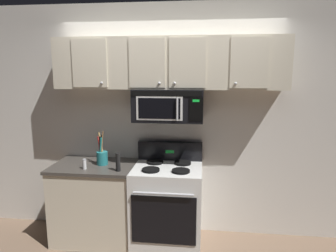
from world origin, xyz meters
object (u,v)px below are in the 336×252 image
at_px(stove_range, 167,204).
at_px(over_range_microwave, 169,105).
at_px(pepper_mill, 118,162).
at_px(salt_shaker, 84,164).
at_px(utensil_crock_teal, 102,156).

xyz_separation_m(stove_range, over_range_microwave, (-0.00, 0.12, 1.11)).
height_order(over_range_microwave, pepper_mill, over_range_microwave).
height_order(stove_range, salt_shaker, stove_range).
distance_m(stove_range, over_range_microwave, 1.11).
bearing_deg(pepper_mill, salt_shaker, 176.67).
bearing_deg(salt_shaker, over_range_microwave, 17.70).
xyz_separation_m(stove_range, utensil_crock_teal, (-0.74, 0.01, 0.53)).
xyz_separation_m(utensil_crock_teal, pepper_mill, (0.24, -0.20, 0.00)).
bearing_deg(over_range_microwave, pepper_mill, -148.86).
bearing_deg(salt_shaker, pepper_mill, -3.33).
bearing_deg(utensil_crock_teal, pepper_mill, -39.40).
height_order(stove_range, pepper_mill, stove_range).
bearing_deg(pepper_mill, stove_range, 20.40).
distance_m(over_range_microwave, pepper_mill, 0.82).
height_order(utensil_crock_teal, pepper_mill, utensil_crock_teal).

